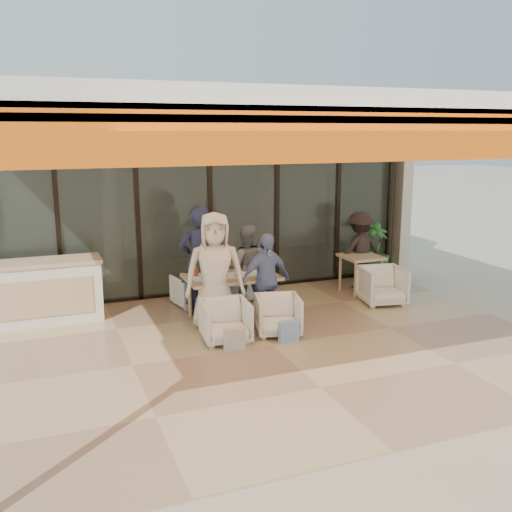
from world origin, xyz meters
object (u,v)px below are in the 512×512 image
Objects in this scene: chair_far_right at (237,284)px; diner_navy at (199,261)px; chair_far_left at (192,289)px; chair_near_right at (278,313)px; dining_table at (231,279)px; diner_grey at (246,267)px; chair_near_left at (226,319)px; side_table at (361,261)px; host_counter at (43,291)px; diner_cream at (215,273)px; standing_woman at (360,251)px; side_chair at (383,284)px; diner_periwinkle at (266,280)px; potted_palm at (372,250)px.

diner_navy reaches higher than chair_far_right.
chair_near_right is at bearing 103.25° from chair_far_left.
dining_table is 0.62m from diner_grey.
chair_near_left is at bearing -165.97° from chair_near_right.
diner_grey reaches higher than side_table.
chair_far_right is at bearing 0.67° from host_counter.
diner_cream is at bearing 46.71° from chair_far_right.
chair_far_left is at bearing -2.77° from standing_woman.
diner_grey is at bearing 175.01° from diner_navy.
side_chair reaches higher than chair_far_left.
diner_periwinkle is at bearing -157.10° from side_table.
diner_periwinkle is at bearing -46.86° from dining_table.
side_chair is at bearing 149.58° from chair_far_left.
chair_near_right is at bearing 5.36° from chair_near_left.
potted_palm is (3.08, 1.74, -0.08)m from diner_periwinkle.
potted_palm reaches higher than chair_far_right.
standing_woman is at bearing 16.93° from diner_periwinkle.
diner_cream is at bearing -165.03° from side_chair.
side_table is 0.79m from side_chair.
diner_periwinkle is at bearing 26.17° from standing_woman.
standing_woman is at bearing -142.48° from potted_palm.
standing_woman reaches higher than diner_periwinkle.
chair_far_left is 0.34× the size of diner_navy.
diner_cream reaches higher than chair_far_right.
chair_far_left is 0.79m from diner_navy.
chair_far_left is 2.08m from chair_near_right.
diner_cream is at bearing 64.11° from diner_grey.
diner_grey reaches higher than chair_near_right.
chair_near_right is at bearing 115.97° from diner_navy.
standing_woman is at bearing -177.95° from diner_navy.
potted_palm reaches higher than host_counter.
chair_near_left is at bearing -77.16° from diner_cream.
diner_grey is (3.31, -0.46, 0.22)m from host_counter.
chair_far_right reaches higher than chair_far_left.
diner_grey is 2.36m from side_table.
diner_cream is (0.00, -0.90, 0.01)m from diner_navy.
chair_near_right is at bearing -100.58° from diner_periwinkle.
host_counter is 3.34m from diner_grey.
side_chair is 0.57× the size of potted_palm.
dining_table reaches higher than chair_near_right.
potted_palm is at bearing 18.89° from diner_periwinkle.
diner_grey is 0.98× the size of standing_woman.
potted_palm is (3.51, 1.28, -0.02)m from dining_table.
diner_cream reaches higher than diner_grey.
chair_far_left is 1.90m from chair_near_left.
standing_woman is 0.70m from potted_palm.
dining_table is 2.40× the size of chair_far_left.
diner_grey is 0.90m from diner_periwinkle.
diner_cream is at bearing -132.02° from dining_table.
diner_grey reaches higher than chair_far_right.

